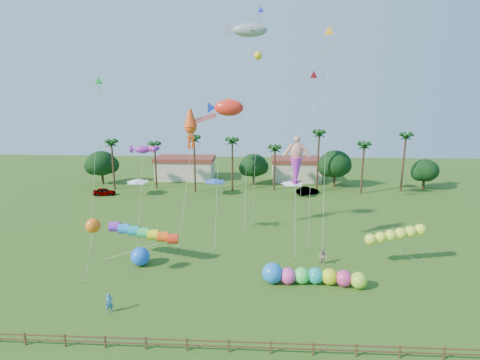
{
  "coord_description": "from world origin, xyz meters",
  "views": [
    {
      "loc": [
        2.02,
        -29.28,
        18.03
      ],
      "look_at": [
        0.0,
        10.0,
        9.0
      ],
      "focal_mm": 28.0,
      "sensor_mm": 36.0,
      "label": 1
    }
  ],
  "objects_px": {
    "spectator_b": "(323,257)",
    "blue_ball": "(140,256)",
    "caterpillar_inflatable": "(310,276)",
    "spectator_a": "(109,303)",
    "car_a": "(104,192)",
    "car_b": "(308,191)"
  },
  "relations": [
    {
      "from": "car_b",
      "to": "caterpillar_inflatable",
      "type": "relative_size",
      "value": 0.41
    },
    {
      "from": "car_b",
      "to": "caterpillar_inflatable",
      "type": "height_order",
      "value": "caterpillar_inflatable"
    },
    {
      "from": "spectator_a",
      "to": "caterpillar_inflatable",
      "type": "distance_m",
      "value": 18.4
    },
    {
      "from": "caterpillar_inflatable",
      "to": "blue_ball",
      "type": "distance_m",
      "value": 17.96
    },
    {
      "from": "spectator_b",
      "to": "caterpillar_inflatable",
      "type": "relative_size",
      "value": 0.17
    },
    {
      "from": "car_a",
      "to": "spectator_a",
      "type": "relative_size",
      "value": 2.3
    },
    {
      "from": "spectator_a",
      "to": "caterpillar_inflatable",
      "type": "relative_size",
      "value": 0.17
    },
    {
      "from": "spectator_b",
      "to": "spectator_a",
      "type": "bearing_deg",
      "value": -113.05
    },
    {
      "from": "car_b",
      "to": "blue_ball",
      "type": "relative_size",
      "value": 2.02
    },
    {
      "from": "car_b",
      "to": "spectator_a",
      "type": "bearing_deg",
      "value": 127.82
    },
    {
      "from": "blue_ball",
      "to": "spectator_a",
      "type": "bearing_deg",
      "value": -88.85
    },
    {
      "from": "car_a",
      "to": "spectator_b",
      "type": "xyz_separation_m",
      "value": [
        35.19,
        -26.73,
        0.2
      ]
    },
    {
      "from": "spectator_b",
      "to": "blue_ball",
      "type": "relative_size",
      "value": 0.86
    },
    {
      "from": "caterpillar_inflatable",
      "to": "car_a",
      "type": "bearing_deg",
      "value": 140.34
    },
    {
      "from": "car_a",
      "to": "car_b",
      "type": "distance_m",
      "value": 37.32
    },
    {
      "from": "car_a",
      "to": "car_b",
      "type": "height_order",
      "value": "car_a"
    },
    {
      "from": "spectator_a",
      "to": "spectator_b",
      "type": "distance_m",
      "value": 21.95
    },
    {
      "from": "blue_ball",
      "to": "caterpillar_inflatable",
      "type": "bearing_deg",
      "value": -10.37
    },
    {
      "from": "caterpillar_inflatable",
      "to": "blue_ball",
      "type": "relative_size",
      "value": 4.96
    },
    {
      "from": "car_b",
      "to": "spectator_b",
      "type": "xyz_separation_m",
      "value": [
        -2.03,
        -29.41,
        0.2
      ]
    },
    {
      "from": "car_b",
      "to": "blue_ball",
      "type": "distance_m",
      "value": 37.5
    },
    {
      "from": "spectator_a",
      "to": "car_a",
      "type": "bearing_deg",
      "value": 84.34
    }
  ]
}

